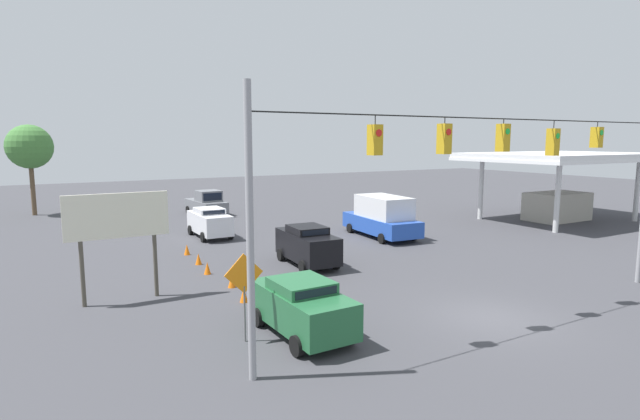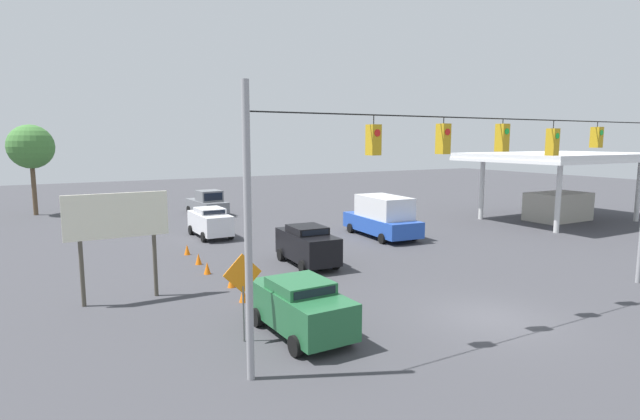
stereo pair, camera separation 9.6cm
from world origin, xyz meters
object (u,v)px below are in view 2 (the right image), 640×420
Objects in this scene: traffic_cone_third at (231,281)px; roadside_billboard at (117,223)px; sedan_white_withflow_far at (210,222)px; traffic_cone_nearest at (270,312)px; pickup_truck_grey_withflow_deep at (207,203)px; tree_horizon_left at (31,147)px; overhead_signal_span at (500,177)px; traffic_cone_fourth at (207,268)px; box_truck_blue_oncoming_far at (382,217)px; sedan_green_parked_shoulder at (300,306)px; sedan_black_withflow_mid at (307,245)px; traffic_cone_farthest at (187,250)px; traffic_cone_fifth at (198,259)px; gas_station at (560,171)px; work_zone_sign at (243,280)px; traffic_cone_second at (243,295)px.

roadside_billboard is (4.41, -0.40, 2.82)m from traffic_cone_third.
sedan_white_withflow_far is 7.49× the size of traffic_cone_nearest.
tree_horizon_left reaches higher than pickup_truck_grey_withflow_deep.
overhead_signal_span is 4.34× the size of roadside_billboard.
traffic_cone_nearest and traffic_cone_fourth have the same top height.
box_truck_blue_oncoming_far reaches higher than sedan_green_parked_shoulder.
traffic_cone_nearest is (4.85, 6.32, -0.76)m from sedan_black_withflow_mid.
traffic_cone_fourth is 0.14× the size of roadside_billboard.
box_truck_blue_oncoming_far is 16.42m from traffic_cone_nearest.
roadside_billboard is at bearing -48.91° from traffic_cone_nearest.
sedan_green_parked_shoulder is at bearing 91.02° from traffic_cone_farthest.
sedan_green_parked_shoulder is at bearing 79.26° from pickup_truck_grey_withflow_deep.
box_truck_blue_oncoming_far is at bearing -152.00° from sedan_black_withflow_mid.
traffic_cone_farthest is at bearing -92.84° from traffic_cone_fourth.
roadside_billboard is (4.14, 2.22, 2.82)m from traffic_cone_fourth.
box_truck_blue_oncoming_far is at bearing -135.35° from sedan_green_parked_shoulder.
overhead_signal_span reaches higher than traffic_cone_fifth.
traffic_cone_fourth is at bearing 87.16° from traffic_cone_farthest.
pickup_truck_grey_withflow_deep is 0.37× the size of gas_station.
gas_station is at bearing -160.99° from work_zone_sign.
sedan_green_parked_shoulder is at bearing 93.01° from traffic_cone_fourth.
pickup_truck_grey_withflow_deep reaches higher than sedan_green_parked_shoulder.
sedan_green_parked_shoulder is at bearing 82.14° from sedan_white_withflow_far.
roadside_billboard is at bearing 9.00° from sedan_black_withflow_mid.
sedan_black_withflow_mid is 9.85m from sedan_white_withflow_far.
sedan_black_withflow_mid is 7.65× the size of traffic_cone_third.
pickup_truck_grey_withflow_deep reaches higher than traffic_cone_fourth.
traffic_cone_nearest is 33.93m from tree_horizon_left.
box_truck_blue_oncoming_far is 10.92× the size of traffic_cone_second.
sedan_white_withflow_far is at bearing -101.97° from traffic_cone_second.
sedan_white_withflow_far reaches higher than traffic_cone_third.
sedan_black_withflow_mid reaches higher than traffic_cone_third.
pickup_truck_grey_withflow_deep is at bearing -108.37° from traffic_cone_fifth.
work_zone_sign is (4.25, 17.25, 0.98)m from sedan_white_withflow_far.
roadside_billboard is (4.25, -4.88, 2.82)m from traffic_cone_nearest.
roadside_billboard is (9.10, 1.44, 2.07)m from sedan_black_withflow_mid.
box_truck_blue_oncoming_far reaches higher than traffic_cone_farthest.
traffic_cone_fifth is (4.80, -2.81, -0.76)m from sedan_black_withflow_mid.
traffic_cone_farthest is (4.74, -5.27, -0.76)m from sedan_black_withflow_mid.
gas_station reaches higher than traffic_cone_second.
overhead_signal_span is 13.81m from traffic_cone_fourth.
pickup_truck_grey_withflow_deep is 8.81× the size of traffic_cone_third.
tree_horizon_left reaches higher than sedan_green_parked_shoulder.
traffic_cone_nearest is 1.00× the size of traffic_cone_farthest.
sedan_black_withflow_mid is 9.18m from sedan_green_parked_shoulder.
sedan_black_withflow_mid is 1.04× the size of roadside_billboard.
box_truck_blue_oncoming_far is 12.69m from traffic_cone_fifth.
traffic_cone_nearest is 2.59m from work_zone_sign.
work_zone_sign reaches higher than sedan_green_parked_shoulder.
gas_station is at bearing -166.80° from traffic_cone_second.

